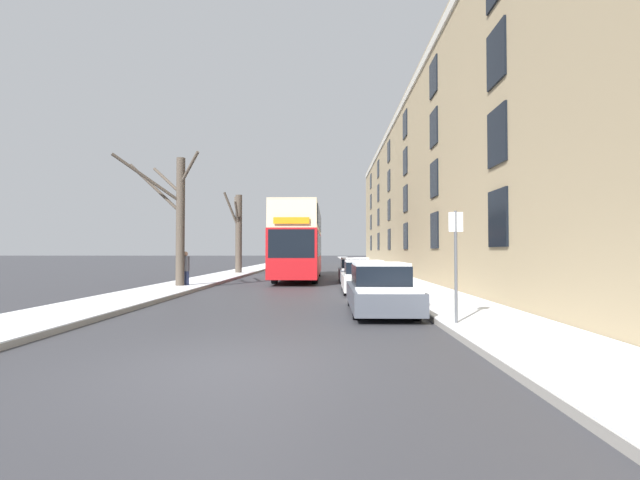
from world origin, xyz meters
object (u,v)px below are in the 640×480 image
parked_car_0 (380,289)px  pedestrian_left_sidewalk (185,268)px  parked_car_1 (364,278)px  double_decker_bus (299,239)px  oncoming_van (288,256)px  bare_tree_left_1 (238,231)px  parked_car_2 (355,271)px  street_sign_post (456,262)px  bare_tree_left_0 (177,215)px

parked_car_0 → pedestrian_left_sidewalk: pedestrian_left_sidewalk is taller
parked_car_1 → parked_car_0: bearing=-90.0°
double_decker_bus → oncoming_van: (-2.21, 15.98, -1.24)m
bare_tree_left_1 → parked_car_1: bare_tree_left_1 is taller
parked_car_0 → oncoming_van: 30.59m
bare_tree_left_1 → parked_car_2: (8.28, -7.45, -2.61)m
parked_car_1 → street_sign_post: size_ratio=1.50×
bare_tree_left_0 → parked_car_1: bearing=-10.8°
bare_tree_left_1 → pedestrian_left_sidewalk: bearing=-89.9°
double_decker_bus → parked_car_0: size_ratio=2.50×
parked_car_2 → pedestrian_left_sidewalk: size_ratio=2.44×
double_decker_bus → parked_car_2: (3.32, -2.10, -1.86)m
bare_tree_left_0 → oncoming_van: size_ratio=1.11×
bare_tree_left_0 → oncoming_van: 23.03m
parked_car_0 → parked_car_2: size_ratio=1.07×
bare_tree_left_1 → street_sign_post: size_ratio=2.31×
bare_tree_left_1 → parked_car_2: 11.44m
bare_tree_left_0 → bare_tree_left_1: 12.10m
parked_car_1 → street_sign_post: street_sign_post is taller
oncoming_van → street_sign_post: size_ratio=2.11×
bare_tree_left_0 → parked_car_0: bare_tree_left_0 is taller
bare_tree_left_1 → parked_car_1: 16.25m
parked_car_1 → pedestrian_left_sidewalk: pedestrian_left_sidewalk is taller
bare_tree_left_1 → double_decker_bus: (4.96, -5.35, -0.75)m
double_decker_bus → parked_car_2: 4.35m
bare_tree_left_0 → double_decker_bus: size_ratio=0.55×
oncoming_van → street_sign_post: street_sign_post is taller
oncoming_van → bare_tree_left_1: bearing=-104.5°
parked_car_1 → street_sign_post: bearing=-80.9°
pedestrian_left_sidewalk → street_sign_post: size_ratio=0.66×
bare_tree_left_0 → double_decker_bus: 8.61m
oncoming_van → pedestrian_left_sidewalk: 22.63m
double_decker_bus → street_sign_post: bearing=-74.5°
parked_car_1 → oncoming_van: size_ratio=0.71×
bare_tree_left_0 → parked_car_1: 9.18m
double_decker_bus → bare_tree_left_0: bearing=-128.0°
bare_tree_left_1 → pedestrian_left_sidewalk: bare_tree_left_1 is taller
parked_car_2 → pedestrian_left_sidewalk: 9.35m
parked_car_2 → street_sign_post: bearing=-84.7°
bare_tree_left_0 → parked_car_0: 11.64m
double_decker_bus → pedestrian_left_sidewalk: size_ratio=6.48×
parked_car_0 → double_decker_bus: bearing=103.3°
parked_car_2 → oncoming_van: (-5.53, 18.08, 0.62)m
oncoming_van → parked_car_0: bearing=-79.6°
double_decker_bus → street_sign_post: size_ratio=4.25×
pedestrian_left_sidewalk → double_decker_bus: bearing=-136.6°
bare_tree_left_0 → bare_tree_left_1: size_ratio=1.02×
parked_car_2 → pedestrian_left_sidewalk: bearing=-152.0°
street_sign_post → bare_tree_left_1: bearing=113.4°
parked_car_0 → parked_car_2: 12.00m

